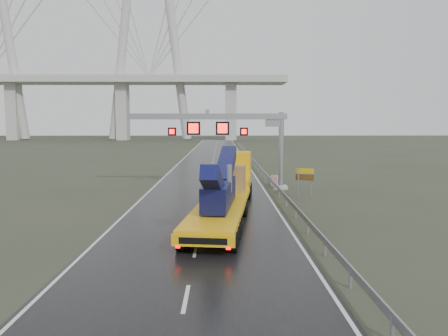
{
  "coord_description": "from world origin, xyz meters",
  "views": [
    {
      "loc": [
        1.23,
        -22.8,
        6.16
      ],
      "look_at": [
        1.45,
        6.08,
        3.2
      ],
      "focal_mm": 35.0,
      "sensor_mm": 36.0,
      "label": 1
    }
  ],
  "objects_px": {
    "striped_barrier": "(274,180)",
    "heavy_haul_truck": "(228,186)",
    "exit_sign_pair": "(305,177)",
    "sign_gantry": "(230,129)"
  },
  "relations": [
    {
      "from": "heavy_haul_truck",
      "to": "striped_barrier",
      "type": "relative_size",
      "value": 18.35
    },
    {
      "from": "sign_gantry",
      "to": "striped_barrier",
      "type": "bearing_deg",
      "value": 24.28
    },
    {
      "from": "striped_barrier",
      "to": "exit_sign_pair",
      "type": "bearing_deg",
      "value": -61.36
    },
    {
      "from": "sign_gantry",
      "to": "exit_sign_pair",
      "type": "xyz_separation_m",
      "value": [
        6.02,
        -5.38,
        -3.83
      ]
    },
    {
      "from": "striped_barrier",
      "to": "heavy_haul_truck",
      "type": "bearing_deg",
      "value": -94.77
    },
    {
      "from": "heavy_haul_truck",
      "to": "exit_sign_pair",
      "type": "height_order",
      "value": "heavy_haul_truck"
    },
    {
      "from": "sign_gantry",
      "to": "heavy_haul_truck",
      "type": "relative_size",
      "value": 0.77
    },
    {
      "from": "heavy_haul_truck",
      "to": "sign_gantry",
      "type": "bearing_deg",
      "value": 94.59
    },
    {
      "from": "sign_gantry",
      "to": "exit_sign_pair",
      "type": "relative_size",
      "value": 5.85
    },
    {
      "from": "exit_sign_pair",
      "to": "striped_barrier",
      "type": "distance_m",
      "value": 7.66
    }
  ]
}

